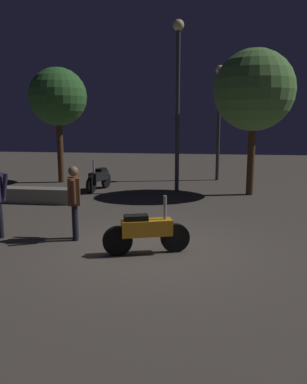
# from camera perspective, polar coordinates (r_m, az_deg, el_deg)

# --- Properties ---
(ground_plane) EXTENTS (40.00, 40.00, 0.00)m
(ground_plane) POSITION_cam_1_polar(r_m,az_deg,el_deg) (7.93, -0.70, -8.06)
(ground_plane) COLOR #4C443D
(motorcycle_orange_foreground) EXTENTS (1.61, 0.59, 1.11)m
(motorcycle_orange_foreground) POSITION_cam_1_polar(r_m,az_deg,el_deg) (7.50, -1.02, -5.65)
(motorcycle_orange_foreground) COLOR black
(motorcycle_orange_foreground) RESTS_ON ground_plane
(motorcycle_black_parked_left) EXTENTS (0.50, 1.64, 1.11)m
(motorcycle_black_parked_left) POSITION_cam_1_polar(r_m,az_deg,el_deg) (14.01, -7.85, 2.00)
(motorcycle_black_parked_left) COLOR black
(motorcycle_black_parked_left) RESTS_ON ground_plane
(person_bystander_far) EXTENTS (0.33, 0.66, 1.56)m
(person_bystander_far) POSITION_cam_1_polar(r_m,az_deg,el_deg) (8.41, -11.30, -0.66)
(person_bystander_far) COLOR black
(person_bystander_far) RESTS_ON ground_plane
(streetlamp_near) EXTENTS (0.36, 0.36, 5.58)m
(streetlamp_near) POSITION_cam_1_polar(r_m,az_deg,el_deg) (13.42, 3.51, 14.78)
(streetlamp_near) COLOR #38383D
(streetlamp_near) RESTS_ON ground_plane
(streetlamp_far) EXTENTS (0.36, 0.36, 4.51)m
(streetlamp_far) POSITION_cam_1_polar(r_m,az_deg,el_deg) (16.25, 9.39, 11.89)
(streetlamp_far) COLOR #38383D
(streetlamp_far) RESTS_ON ground_plane
(tree_left_bg) EXTENTS (2.19, 2.19, 4.39)m
(tree_left_bg) POSITION_cam_1_polar(r_m,az_deg,el_deg) (15.94, -13.55, 13.06)
(tree_left_bg) COLOR #4C331E
(tree_left_bg) RESTS_ON ground_plane
(tree_center_bg) EXTENTS (2.57, 2.57, 4.66)m
(tree_center_bg) POSITION_cam_1_polar(r_m,az_deg,el_deg) (13.36, 14.22, 13.90)
(tree_center_bg) COLOR #4C331E
(tree_center_bg) RESTS_ON ground_plane
(planter_wall_low) EXTENTS (3.34, 0.50, 0.45)m
(planter_wall_low) POSITION_cam_1_polar(r_m,az_deg,el_deg) (12.66, -18.65, -0.40)
(planter_wall_low) COLOR gray
(planter_wall_low) RESTS_ON ground_plane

